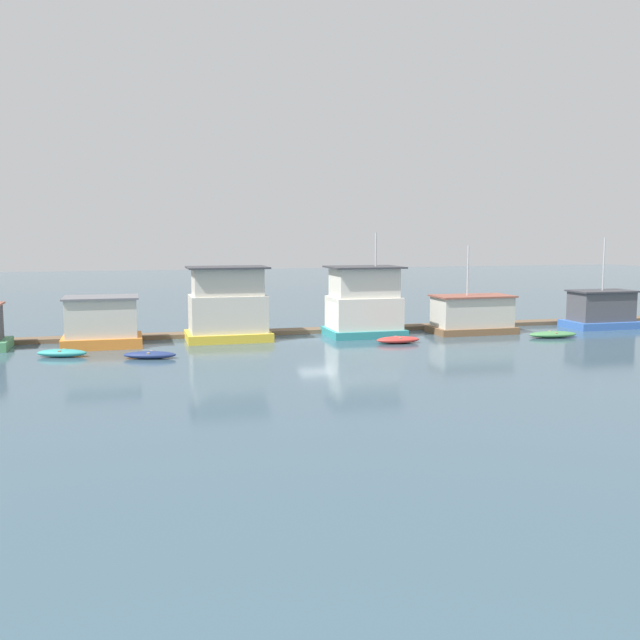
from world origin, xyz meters
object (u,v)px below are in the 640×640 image
(dinghy_navy, at_px, (150,355))
(dinghy_green, at_px, (553,334))
(houseboat_teal, at_px, (364,304))
(dinghy_red, at_px, (398,340))
(dinghy_teal, at_px, (62,353))
(houseboat_yellow, at_px, (228,307))
(mooring_post_near_right, at_px, (244,328))
(houseboat_orange, at_px, (102,323))
(houseboat_blue, at_px, (601,310))
(mooring_post_far_right, at_px, (372,323))
(mooring_post_centre, at_px, (209,330))
(houseboat_brown, at_px, (472,315))

(dinghy_navy, bearing_deg, dinghy_green, 2.94)
(houseboat_teal, relative_size, dinghy_red, 2.44)
(dinghy_teal, bearing_deg, houseboat_yellow, 21.54)
(houseboat_teal, bearing_deg, mooring_post_near_right, 169.75)
(houseboat_orange, distance_m, houseboat_blue, 37.69)
(dinghy_teal, bearing_deg, dinghy_navy, -20.91)
(houseboat_blue, height_order, dinghy_red, houseboat_blue)
(mooring_post_far_right, bearing_deg, mooring_post_centre, 180.00)
(mooring_post_centre, bearing_deg, houseboat_teal, -7.95)
(dinghy_green, bearing_deg, houseboat_yellow, 168.27)
(houseboat_orange, height_order, dinghy_navy, houseboat_orange)
(mooring_post_centre, bearing_deg, houseboat_blue, -3.88)
(houseboat_blue, relative_size, dinghy_navy, 2.14)
(mooring_post_far_right, bearing_deg, houseboat_yellow, -173.80)
(houseboat_yellow, height_order, mooring_post_centre, houseboat_yellow)
(houseboat_brown, relative_size, dinghy_red, 2.13)
(dinghy_red, bearing_deg, houseboat_yellow, 158.27)
(dinghy_navy, bearing_deg, houseboat_brown, 12.16)
(mooring_post_centre, bearing_deg, dinghy_red, -24.59)
(dinghy_green, relative_size, mooring_post_near_right, 2.93)
(houseboat_teal, bearing_deg, mooring_post_centre, 172.05)
(houseboat_brown, xyz_separation_m, mooring_post_far_right, (-7.10, 2.24, -0.67))
(houseboat_orange, distance_m, mooring_post_far_right, 19.43)
(houseboat_teal, relative_size, dinghy_navy, 2.25)
(mooring_post_centre, bearing_deg, dinghy_green, -13.89)
(mooring_post_far_right, bearing_deg, dinghy_teal, -166.01)
(houseboat_orange, relative_size, houseboat_teal, 0.68)
(houseboat_brown, xyz_separation_m, mooring_post_near_right, (-16.74, 2.24, -0.73))
(houseboat_orange, bearing_deg, dinghy_green, -7.61)
(mooring_post_centre, distance_m, mooring_post_far_right, 12.15)
(houseboat_yellow, bearing_deg, dinghy_red, -21.73)
(dinghy_navy, height_order, mooring_post_near_right, mooring_post_near_right)
(houseboat_yellow, bearing_deg, houseboat_teal, -2.02)
(houseboat_blue, bearing_deg, houseboat_teal, 178.43)
(houseboat_blue, bearing_deg, houseboat_brown, -179.12)
(houseboat_yellow, bearing_deg, dinghy_navy, -131.86)
(dinghy_teal, height_order, mooring_post_far_right, mooring_post_far_right)
(houseboat_brown, height_order, houseboat_blue, houseboat_blue)
(dinghy_teal, relative_size, dinghy_navy, 0.96)
(houseboat_yellow, height_order, dinghy_navy, houseboat_yellow)
(houseboat_blue, xyz_separation_m, mooring_post_near_right, (-28.00, 2.07, -0.73))
(dinghy_teal, distance_m, mooring_post_near_right, 13.06)
(houseboat_teal, relative_size, mooring_post_centre, 6.00)
(houseboat_brown, distance_m, dinghy_green, 5.90)
(dinghy_green, distance_m, mooring_post_centre, 24.48)
(mooring_post_centre, bearing_deg, houseboat_orange, -166.33)
(houseboat_brown, distance_m, mooring_post_centre, 19.39)
(dinghy_navy, xyz_separation_m, mooring_post_far_right, (16.45, 7.32, 0.47))
(houseboat_teal, bearing_deg, dinghy_green, -18.78)
(dinghy_navy, bearing_deg, houseboat_teal, 20.70)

